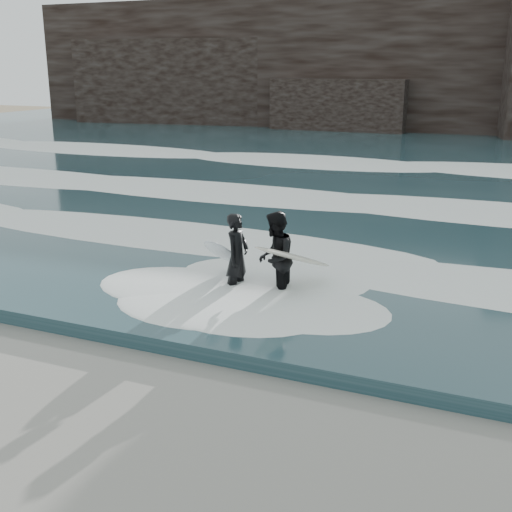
% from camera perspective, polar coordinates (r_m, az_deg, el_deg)
% --- Properties ---
extents(ground, '(120.00, 120.00, 0.00)m').
position_cam_1_polar(ground, '(9.41, -17.73, -15.73)').
color(ground, olive).
rests_on(ground, ground).
extents(sea, '(90.00, 52.00, 0.30)m').
position_cam_1_polar(sea, '(35.60, 14.22, 8.37)').
color(sea, '#223E46').
rests_on(sea, ground).
extents(headland, '(70.00, 9.00, 10.00)m').
position_cam_1_polar(headland, '(52.14, 17.81, 15.89)').
color(headland, black).
rests_on(headland, ground).
extents(foam_near, '(60.00, 3.20, 0.20)m').
position_cam_1_polar(foam_near, '(16.47, 2.73, 0.65)').
color(foam_near, white).
rests_on(foam_near, sea).
extents(foam_mid, '(60.00, 4.00, 0.24)m').
position_cam_1_polar(foam_mid, '(22.98, 8.89, 5.09)').
color(foam_mid, white).
rests_on(foam_mid, sea).
extents(foam_far, '(60.00, 4.80, 0.30)m').
position_cam_1_polar(foam_far, '(31.65, 13.05, 8.03)').
color(foam_far, white).
rests_on(foam_far, sea).
extents(surfer_left, '(1.03, 1.83, 1.89)m').
position_cam_1_polar(surfer_left, '(13.90, -1.89, 0.02)').
color(surfer_left, black).
rests_on(surfer_left, ground).
extents(surfer_right, '(1.63, 2.25, 2.00)m').
position_cam_1_polar(surfer_right, '(13.55, 1.89, -0.17)').
color(surfer_right, black).
rests_on(surfer_right, ground).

